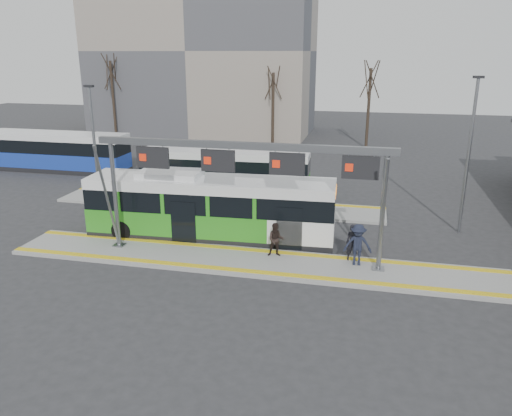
{
  "coord_description": "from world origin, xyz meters",
  "views": [
    {
      "loc": [
        4.77,
        -19.78,
        8.98
      ],
      "look_at": [
        -0.44,
        3.0,
        1.62
      ],
      "focal_mm": 35.0,
      "sensor_mm": 36.0,
      "label": 1
    }
  ],
  "objects": [
    {
      "name": "bg_bus_green",
      "position": [
        -4.45,
        11.19,
        1.38
      ],
      "size": [
        11.24,
        2.83,
        2.79
      ],
      "rotation": [
        0.0,
        0.0,
        0.04
      ],
      "color": "black",
      "rests_on": "ground"
    },
    {
      "name": "tree_far",
      "position": [
        -22.07,
        29.43,
        6.91
      ],
      "size": [
        1.4,
        1.4,
        9.12
      ],
      "color": "#382B21",
      "rests_on": "ground"
    },
    {
      "name": "bg_bus_blue",
      "position": [
        -18.98,
        14.2,
        1.47
      ],
      "size": [
        11.41,
        2.56,
        2.97
      ],
      "rotation": [
        0.0,
        0.0,
        -0.0
      ],
      "color": "black",
      "rests_on": "ground"
    },
    {
      "name": "lamp_west",
      "position": [
        -10.03,
        4.86,
        3.87
      ],
      "size": [
        0.5,
        0.25,
        7.26
      ],
      "color": "slate",
      "rests_on": "ground"
    },
    {
      "name": "ground",
      "position": [
        0.0,
        0.0,
        0.0
      ],
      "size": [
        120.0,
        120.0,
        0.0
      ],
      "primitive_type": "plane",
      "color": "#2D2D30",
      "rests_on": "ground"
    },
    {
      "name": "lamp_east",
      "position": [
        9.61,
        6.25,
        4.18
      ],
      "size": [
        0.5,
        0.25,
        7.88
      ],
      "color": "slate",
      "rests_on": "ground"
    },
    {
      "name": "tree_mid",
      "position": [
        4.49,
        29.21,
        6.44
      ],
      "size": [
        1.4,
        1.4,
        8.5
      ],
      "color": "#382B21",
      "rests_on": "ground"
    },
    {
      "name": "tactile_second",
      "position": [
        -4.0,
        9.15,
        0.16
      ],
      "size": [
        20.0,
        0.35,
        0.02
      ],
      "color": "yellow",
      "rests_on": "platform_second"
    },
    {
      "name": "tactile_main",
      "position": [
        0.0,
        0.0,
        0.16
      ],
      "size": [
        22.0,
        2.65,
        0.02
      ],
      "color": "yellow",
      "rests_on": "platform_main"
    },
    {
      "name": "apartment_block",
      "position": [
        -14.0,
        36.0,
        9.21
      ],
      "size": [
        24.5,
        12.5,
        18.4
      ],
      "color": "gray",
      "rests_on": "ground"
    },
    {
      "name": "passenger_a",
      "position": [
        4.36,
        1.03,
        0.96
      ],
      "size": [
        0.64,
        0.47,
        1.63
      ],
      "primitive_type": "imported",
      "rotation": [
        0.0,
        0.0,
        0.14
      ],
      "color": "black",
      "rests_on": "platform_main"
    },
    {
      "name": "passenger_b",
      "position": [
        0.99,
        0.74,
        0.92
      ],
      "size": [
        0.86,
        0.73,
        1.55
      ],
      "primitive_type": "imported",
      "rotation": [
        0.0,
        0.0,
        0.21
      ],
      "color": "black",
      "rests_on": "platform_main"
    },
    {
      "name": "tree_left",
      "position": [
        -4.8,
        29.63,
        6.01
      ],
      "size": [
        1.4,
        1.4,
        7.92
      ],
      "color": "#382B21",
      "rests_on": "ground"
    },
    {
      "name": "platform_main",
      "position": [
        0.0,
        0.0,
        0.07
      ],
      "size": [
        22.0,
        3.0,
        0.15
      ],
      "primitive_type": "cube",
      "color": "gray",
      "rests_on": "ground"
    },
    {
      "name": "hero_bus",
      "position": [
        -2.73,
        2.73,
        1.54
      ],
      "size": [
        12.3,
        3.17,
        3.35
      ],
      "rotation": [
        0.0,
        0.0,
        0.05
      ],
      "color": "black",
      "rests_on": "ground"
    },
    {
      "name": "platform_second",
      "position": [
        -4.0,
        8.0,
        0.07
      ],
      "size": [
        20.0,
        3.0,
        0.15
      ],
      "primitive_type": "cube",
      "color": "gray",
      "rests_on": "ground"
    },
    {
      "name": "passenger_c",
      "position": [
        4.59,
        0.56,
        1.07
      ],
      "size": [
        1.22,
        0.74,
        1.84
      ],
      "primitive_type": "imported",
      "rotation": [
        0.0,
        0.0,
        0.05
      ],
      "color": "#1C2032",
      "rests_on": "platform_main"
    },
    {
      "name": "gantry",
      "position": [
        -0.35,
        0.25,
        4.3
      ],
      "size": [
        13.0,
        1.68,
        5.2
      ],
      "color": "slate",
      "rests_on": "platform_main"
    }
  ]
}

